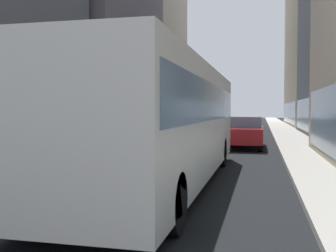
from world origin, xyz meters
name	(u,v)px	position (x,y,z in m)	size (l,w,h in m)	color
ground_plane	(225,129)	(0.00, 35.00, 0.00)	(120.00, 120.00, 0.00)	black
sidewalk_left	(172,127)	(-5.70, 35.00, 0.07)	(2.40, 110.00, 0.15)	gray
sidewalk_right	(282,129)	(5.70, 35.00, 0.07)	(2.40, 110.00, 0.15)	#ADA89E
building_right_far	(333,47)	(11.90, 43.98, 9.44)	(10.02, 21.92, 18.89)	#A0937F
transit_bus	(166,117)	(1.20, 3.88, 1.78)	(2.78, 11.53, 3.05)	silver
car_grey_wagon	(205,123)	(-1.20, 28.38, 0.82)	(1.74, 4.79, 1.62)	slate
car_black_suv	(221,119)	(-1.20, 42.97, 0.83)	(1.87, 4.74, 1.62)	black
car_red_coupe	(244,132)	(2.80, 14.50, 0.83)	(1.92, 4.79, 1.62)	red
dalmatian_dog	(1,199)	(-0.42, -0.73, 0.51)	(0.22, 0.96, 0.72)	white
pedestrian_with_handbag	(12,135)	(-5.53, 6.85, 1.01)	(0.45, 0.34, 1.69)	#1E1E2D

